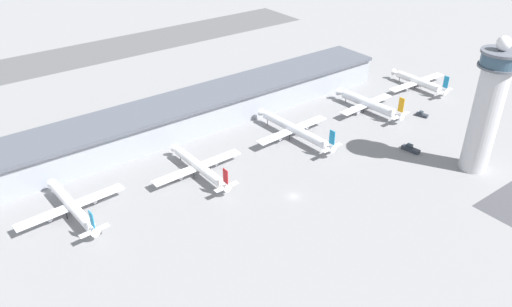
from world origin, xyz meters
The scene contains 11 objects.
ground_plane centered at (0.00, 0.00, 0.00)m, with size 1000.00×1000.00×0.00m, color gray.
terminal_building centered at (0.00, 70.00, 7.23)m, with size 208.66×25.00×14.27m.
runway_strip centered at (0.00, 196.68, 0.00)m, with size 312.99×44.00×0.01m, color #515154.
control_tower centered at (69.96, -27.68, 26.39)m, with size 14.25×14.25×53.70m.
airplane_gate_bravo centered at (-68.00, 36.89, 3.99)m, with size 38.29×37.28×11.54m.
airplane_gate_charlie centered at (-19.90, 32.94, 3.83)m, with size 38.74×38.05×11.39m.
airplane_gate_delta centered at (28.98, 33.48, 4.48)m, with size 38.76×45.78×12.57m.
airplane_gate_echo centered at (75.75, 33.04, 4.04)m, with size 34.76×38.98×13.22m.
airplane_gate_foxtrot centered at (118.62, 36.30, 3.81)m, with size 40.51×34.86×12.08m.
service_truck_catering centered at (92.24, 13.52, 0.85)m, with size 3.71×6.08×2.47m.
service_truck_fuel centered at (60.99, -4.39, 1.02)m, with size 3.45×8.11×2.94m.
Camera 1 is at (-100.14, -110.77, 105.97)m, focal length 35.00 mm.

